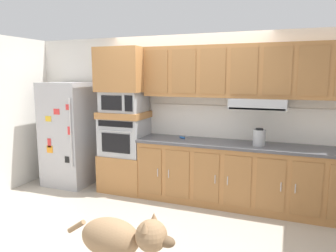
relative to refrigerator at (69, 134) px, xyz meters
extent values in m
plane|color=#B2A899|center=(2.01, -0.68, -0.88)|extent=(9.60, 9.60, 0.00)
cube|color=silver|center=(2.01, 0.43, 0.37)|extent=(6.20, 0.12, 2.50)
cube|color=silver|center=(-0.79, -0.68, 0.37)|extent=(0.12, 7.10, 2.50)
cube|color=#ADADB2|center=(0.00, 0.00, 0.00)|extent=(0.76, 0.70, 1.76)
cylinder|color=silver|center=(0.33, -0.37, 0.10)|extent=(0.02, 0.02, 1.10)
cube|color=orange|center=(-0.12, -0.35, -0.21)|extent=(0.12, 0.01, 0.12)
cube|color=red|center=(0.29, -0.35, 0.50)|extent=(0.09, 0.01, 0.09)
cube|color=red|center=(-0.12, -0.35, -0.10)|extent=(0.07, 0.01, 0.15)
cube|color=red|center=(0.28, -0.35, 0.13)|extent=(0.05, 0.01, 0.13)
cube|color=red|center=(0.06, -0.35, 0.42)|extent=(0.11, 0.01, 0.09)
cube|color=gold|center=(-0.12, -0.35, 0.30)|extent=(0.11, 0.01, 0.09)
cube|color=black|center=(0.22, -0.35, -0.35)|extent=(0.08, 0.01, 0.11)
cube|color=#A8703D|center=(1.05, 0.07, -0.58)|extent=(0.74, 0.62, 0.60)
cube|color=#A8AAAF|center=(1.05, 0.07, 0.02)|extent=(0.70, 0.58, 0.60)
cube|color=black|center=(1.05, -0.23, -0.04)|extent=(0.49, 0.01, 0.30)
cube|color=black|center=(1.05, -0.23, 0.26)|extent=(0.59, 0.01, 0.09)
cylinder|color=#A8AAAF|center=(1.05, -0.25, 0.15)|extent=(0.56, 0.02, 0.02)
cube|color=#A8703D|center=(1.05, 0.07, 0.37)|extent=(0.74, 0.62, 0.10)
cube|color=#A8AAAF|center=(1.05, 0.07, 0.58)|extent=(0.64, 0.53, 0.32)
cube|color=black|center=(0.98, -0.20, 0.58)|extent=(0.35, 0.01, 0.22)
cube|color=black|center=(1.27, -0.20, 0.58)|extent=(0.13, 0.01, 0.24)
cube|color=#A8703D|center=(1.05, 0.07, 1.08)|extent=(0.74, 0.62, 0.68)
cube|color=#A8703D|center=(2.92, 0.07, -0.44)|extent=(3.00, 0.60, 0.88)
cube|color=#9A6738|center=(1.63, -0.24, -0.42)|extent=(0.36, 0.01, 0.70)
cylinder|color=#BCBCC1|center=(1.76, -0.25, -0.42)|extent=(0.01, 0.01, 0.12)
cube|color=#9A6738|center=(2.06, -0.24, -0.42)|extent=(0.36, 0.01, 0.70)
cylinder|color=#BCBCC1|center=(1.93, -0.25, -0.42)|extent=(0.01, 0.01, 0.12)
cube|color=#9A6738|center=(2.49, -0.24, -0.42)|extent=(0.36, 0.01, 0.70)
cylinder|color=#BCBCC1|center=(2.62, -0.25, -0.42)|extent=(0.01, 0.01, 0.12)
cube|color=#9A6738|center=(2.92, -0.24, -0.42)|extent=(0.36, 0.01, 0.70)
cylinder|color=#BCBCC1|center=(2.79, -0.25, -0.42)|extent=(0.01, 0.01, 0.12)
cube|color=#9A6738|center=(3.35, -0.24, -0.42)|extent=(0.36, 0.01, 0.70)
cylinder|color=#BCBCC1|center=(3.48, -0.25, -0.42)|extent=(0.01, 0.01, 0.12)
cube|color=#9A6738|center=(3.78, -0.24, -0.42)|extent=(0.36, 0.01, 0.70)
cylinder|color=#BCBCC1|center=(3.65, -0.25, -0.42)|extent=(0.01, 0.01, 0.12)
cube|color=#4C4C51|center=(2.92, 0.07, 0.02)|extent=(3.04, 0.64, 0.04)
cube|color=white|center=(2.92, 0.36, 0.29)|extent=(3.04, 0.02, 0.50)
cube|color=#A8703D|center=(2.92, 0.20, 1.05)|extent=(3.00, 0.34, 0.74)
cube|color=#A8AAAF|center=(3.12, 0.13, 0.61)|extent=(0.76, 0.48, 0.14)
cube|color=black|center=(3.12, -0.09, 0.55)|extent=(0.72, 0.04, 0.02)
cube|color=#9A6738|center=(1.63, 0.02, 1.05)|extent=(0.36, 0.01, 0.63)
cube|color=#9A6738|center=(2.06, 0.02, 1.05)|extent=(0.36, 0.01, 0.63)
cube|color=#9A6738|center=(2.49, 0.02, 1.05)|extent=(0.36, 0.01, 0.63)
cube|color=#9A6738|center=(2.92, 0.02, 1.05)|extent=(0.36, 0.01, 0.63)
cube|color=#9A6738|center=(3.35, 0.02, 1.05)|extent=(0.36, 0.01, 0.63)
cube|color=#9A6738|center=(3.78, 0.02, 1.05)|extent=(0.36, 0.01, 0.63)
cylinder|color=blue|center=(2.01, 0.12, 0.05)|extent=(0.10, 0.08, 0.03)
cylinder|color=silver|center=(2.08, 0.21, 0.05)|extent=(0.10, 0.07, 0.01)
cylinder|color=#A8AAAF|center=(3.16, 0.02, 0.15)|extent=(0.17, 0.17, 0.22)
cylinder|color=black|center=(3.16, 0.02, 0.27)|extent=(0.10, 0.10, 0.02)
ellipsoid|color=#997551|center=(2.13, -2.19, -0.40)|extent=(0.55, 0.34, 0.33)
sphere|color=#997551|center=(2.53, -2.20, -0.31)|extent=(0.27, 0.27, 0.27)
ellipsoid|color=brown|center=(2.66, -2.20, -0.33)|extent=(0.15, 0.10, 0.09)
cone|color=#997551|center=(2.51, -2.11, -0.19)|extent=(0.07, 0.07, 0.08)
cone|color=#997551|center=(2.51, -2.29, -0.19)|extent=(0.07, 0.07, 0.08)
cylinder|color=#997551|center=(1.78, -2.19, -0.36)|extent=(0.19, 0.05, 0.15)
camera|label=1|loc=(3.52, -4.41, 0.99)|focal=33.99mm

